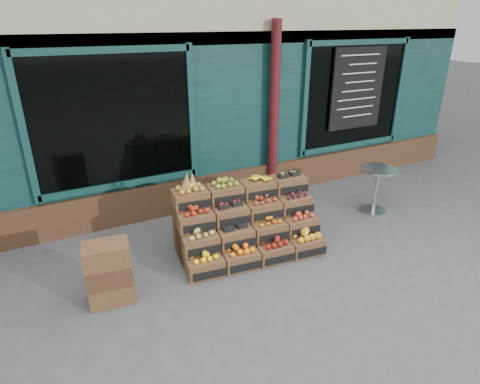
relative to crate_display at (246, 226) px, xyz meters
name	(u,v)px	position (x,y,z in m)	size (l,w,h in m)	color
ground	(275,261)	(0.21, -0.49, -0.39)	(60.00, 60.00, 0.00)	#464649
shop_facade	(157,58)	(0.21, 4.62, 2.01)	(12.00, 6.24, 4.80)	#0F3432
crate_display	(246,226)	(0.00, 0.00, 0.00)	(2.13, 1.22, 1.27)	brown
spare_crates	(109,273)	(-2.02, -0.29, 0.00)	(0.57, 0.43, 0.79)	brown
bistro_table	(376,185)	(2.64, 0.08, 0.12)	(0.65, 0.65, 0.82)	#AEB1B5
shopkeeper	(96,155)	(-1.65, 2.34, 0.67)	(0.78, 0.51, 2.13)	#1F6D34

